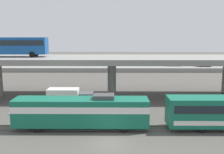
# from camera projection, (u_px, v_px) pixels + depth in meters

# --- Properties ---
(ground_plane) EXTENTS (260.00, 260.00, 0.00)m
(ground_plane) POSITION_uv_depth(u_px,v_px,m) (110.00, 142.00, 27.29)
(ground_plane) COLOR #4C4944
(rail_strip_near) EXTENTS (110.00, 0.12, 0.12)m
(rail_strip_near) POSITION_uv_depth(u_px,v_px,m) (110.00, 130.00, 30.50)
(rail_strip_near) COLOR #59544C
(rail_strip_near) RESTS_ON ground_plane
(rail_strip_far) EXTENTS (110.00, 0.12, 0.12)m
(rail_strip_far) POSITION_uv_depth(u_px,v_px,m) (111.00, 126.00, 31.95)
(rail_strip_far) COLOR #59544C
(rail_strip_far) RESTS_ON ground_plane
(train_locomotive) EXTENTS (16.92, 3.04, 4.18)m
(train_locomotive) POSITION_uv_depth(u_px,v_px,m) (75.00, 111.00, 30.91)
(train_locomotive) COLOR #14664C
(train_locomotive) RESTS_ON ground_plane
(highway_overpass) EXTENTS (96.00, 10.72, 7.12)m
(highway_overpass) POSITION_uv_depth(u_px,v_px,m) (112.00, 61.00, 45.93)
(highway_overpass) COLOR gray
(highway_overpass) RESTS_ON ground_plane
(transit_bus_on_overpass) EXTENTS (12.00, 2.68, 3.40)m
(transit_bus_on_overpass) POSITION_uv_depth(u_px,v_px,m) (13.00, 45.00, 45.84)
(transit_bus_on_overpass) COLOR #14478C
(transit_bus_on_overpass) RESTS_ON highway_overpass
(service_truck_west) EXTENTS (6.80, 2.46, 3.04)m
(service_truck_west) POSITION_uv_depth(u_px,v_px,m) (69.00, 98.00, 39.32)
(service_truck_west) COLOR #515459
(service_truck_west) RESTS_ON ground_plane
(pier_parking_lot) EXTENTS (72.78, 12.98, 1.26)m
(pier_parking_lot) POSITION_uv_depth(u_px,v_px,m) (113.00, 67.00, 81.40)
(pier_parking_lot) COLOR gray
(pier_parking_lot) RESTS_ON ground_plane
(parked_car_0) EXTENTS (4.68, 1.98, 1.50)m
(parked_car_0) POSITION_uv_depth(u_px,v_px,m) (91.00, 63.00, 81.47)
(parked_car_0) COLOR black
(parked_car_0) RESTS_ON pier_parking_lot
(parked_car_1) EXTENTS (4.19, 1.94, 1.50)m
(parked_car_1) POSITION_uv_depth(u_px,v_px,m) (204.00, 64.00, 78.26)
(parked_car_1) COLOR maroon
(parked_car_1) RESTS_ON pier_parking_lot
(parked_car_2) EXTENTS (4.30, 1.92, 1.50)m
(parked_car_2) POSITION_uv_depth(u_px,v_px,m) (174.00, 63.00, 79.63)
(parked_car_2) COLOR maroon
(parked_car_2) RESTS_ON pier_parking_lot
(parked_car_3) EXTENTS (4.44, 1.97, 1.50)m
(parked_car_3) POSITION_uv_depth(u_px,v_px,m) (196.00, 62.00, 82.68)
(parked_car_3) COLOR #9E998C
(parked_car_3) RESTS_ON pier_parking_lot
(parked_car_4) EXTENTS (4.08, 1.97, 1.50)m
(parked_car_4) POSITION_uv_depth(u_px,v_px,m) (69.00, 62.00, 83.88)
(parked_car_4) COLOR silver
(parked_car_4) RESTS_ON pier_parking_lot
(harbor_water) EXTENTS (140.00, 36.00, 0.01)m
(harbor_water) POSITION_uv_depth(u_px,v_px,m) (113.00, 61.00, 104.18)
(harbor_water) COLOR navy
(harbor_water) RESTS_ON ground_plane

